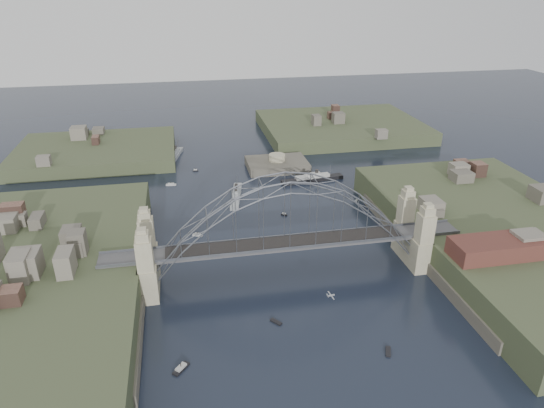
{
  "coord_description": "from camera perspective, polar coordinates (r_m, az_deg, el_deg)",
  "views": [
    {
      "loc": [
        -22.09,
        -95.57,
        63.44
      ],
      "look_at": [
        0.0,
        18.0,
        10.0
      ],
      "focal_mm": 32.07,
      "sensor_mm": 36.0,
      "label": 1
    }
  ],
  "objects": [
    {
      "name": "small_boat_i",
      "position": [
        133.89,
        12.82,
        -3.73
      ],
      "size": [
        1.07,
        2.22,
        2.38
      ],
      "color": "beige",
      "rests_on": "ground"
    },
    {
      "name": "small_boat_e",
      "position": [
        168.65,
        -11.78,
        2.25
      ],
      "size": [
        3.57,
        1.52,
        1.43
      ],
      "color": "beige",
      "rests_on": "ground"
    },
    {
      "name": "small_boat_g",
      "position": [
        97.54,
        13.47,
        -16.5
      ],
      "size": [
        1.89,
        2.89,
        0.45
      ],
      "color": "beige",
      "rests_on": "ground"
    },
    {
      "name": "bridge",
      "position": [
        110.61,
        1.78,
        -2.75
      ],
      "size": [
        84.0,
        13.8,
        24.6
      ],
      "color": "#4E4D50",
      "rests_on": "ground"
    },
    {
      "name": "headland_nw",
      "position": [
        203.37,
        -19.83,
        5.27
      ],
      "size": [
        60.0,
        45.0,
        9.0
      ],
      "primitive_type": "cube",
      "color": "#3D472B",
      "rests_on": "ground"
    },
    {
      "name": "shore_east",
      "position": [
        138.63,
        25.58,
        -4.18
      ],
      "size": [
        50.5,
        90.0,
        12.0
      ],
      "color": "#3D472B",
      "rests_on": "ground"
    },
    {
      "name": "small_boat_h",
      "position": [
        179.86,
        -8.98,
        3.92
      ],
      "size": [
        2.08,
        0.92,
        1.43
      ],
      "color": "beige",
      "rests_on": "ground"
    },
    {
      "name": "finger_pier",
      "position": [
        110.61,
        25.86,
        -12.67
      ],
      "size": [
        4.0,
        22.0,
        1.4
      ],
      "primitive_type": "cube",
      "color": "#4E4D50",
      "rests_on": "ground"
    },
    {
      "name": "fort_island",
      "position": [
        180.67,
        0.59,
        4.12
      ],
      "size": [
        22.0,
        16.0,
        9.4
      ],
      "color": "#504C40",
      "rests_on": "ground"
    },
    {
      "name": "ground",
      "position": [
        116.82,
        1.7,
        -8.11
      ],
      "size": [
        500.0,
        500.0,
        0.0
      ],
      "primitive_type": "plane",
      "color": "black",
      "rests_on": "ground"
    },
    {
      "name": "small_boat_f",
      "position": [
        159.84,
        -3.93,
        1.41
      ],
      "size": [
        1.66,
        0.75,
        0.45
      ],
      "color": "beige",
      "rests_on": "ground"
    },
    {
      "name": "wharf_shed",
      "position": [
        117.8,
        24.83,
        -4.7
      ],
      "size": [
        20.0,
        8.0,
        4.0
      ],
      "primitive_type": "cube",
      "color": "#592D26",
      "rests_on": "shore_east"
    },
    {
      "name": "ocean_liner",
      "position": [
        169.13,
        4.76,
        2.98
      ],
      "size": [
        22.44,
        5.81,
        5.46
      ],
      "color": "black",
      "rests_on": "ground"
    },
    {
      "name": "small_boat_d",
      "position": [
        155.51,
        9.88,
        0.38
      ],
      "size": [
        1.81,
        2.08,
        0.45
      ],
      "color": "beige",
      "rests_on": "ground"
    },
    {
      "name": "small_boat_a",
      "position": [
        134.2,
        -8.73,
        -3.6
      ],
      "size": [
        2.95,
        1.92,
        1.43
      ],
      "color": "beige",
      "rests_on": "ground"
    },
    {
      "name": "small_boat_b",
      "position": [
        143.98,
        1.43,
        -1.23
      ],
      "size": [
        1.85,
        1.54,
        1.43
      ],
      "color": "beige",
      "rests_on": "ground"
    },
    {
      "name": "headland_ne",
      "position": [
        226.68,
        8.08,
        8.49
      ],
      "size": [
        70.0,
        55.0,
        9.5
      ],
      "primitive_type": "cube",
      "color": "#3D472B",
      "rests_on": "ground"
    },
    {
      "name": "aeroplane",
      "position": [
        98.61,
        6.85,
        -10.61
      ],
      "size": [
        1.62,
        2.98,
        0.43
      ],
      "color": "#ABAFB3"
    },
    {
      "name": "small_boat_j",
      "position": [
        93.17,
        -10.63,
        -18.42
      ],
      "size": [
        3.26,
        3.55,
        1.43
      ],
      "color": "beige",
      "rests_on": "ground"
    },
    {
      "name": "small_boat_c",
      "position": [
        101.74,
        0.47,
        -13.68
      ],
      "size": [
        2.31,
        2.61,
        0.45
      ],
      "color": "beige",
      "rests_on": "ground"
    },
    {
      "name": "naval_cruiser_near",
      "position": [
        155.61,
        -4.23,
        1.02
      ],
      "size": [
        6.14,
        19.46,
        5.8
      ],
      "color": "#999EA1",
      "rests_on": "ground"
    },
    {
      "name": "shore_west",
      "position": [
        118.96,
        -26.75,
        -9.33
      ],
      "size": [
        50.5,
        90.0,
        12.0
      ],
      "color": "#3D472B",
      "rests_on": "ground"
    },
    {
      "name": "naval_cruiser_far",
      "position": [
        195.64,
        -11.29,
        5.67
      ],
      "size": [
        6.48,
        17.53,
        5.89
      ],
      "color": "#999EA1",
      "rests_on": "ground"
    }
  ]
}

